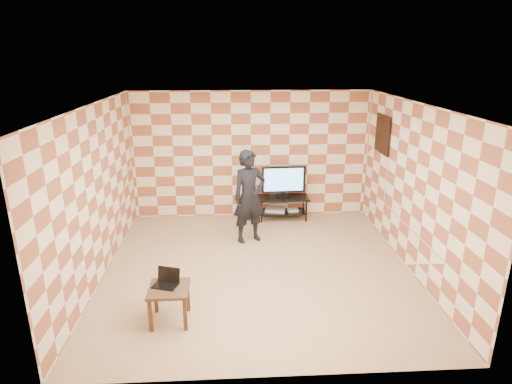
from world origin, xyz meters
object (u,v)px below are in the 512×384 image
tv (284,180)px  person (249,197)px  tv_stand (283,203)px  side_table (169,294)px

tv → person: bearing=-125.8°
tv_stand → side_table: size_ratio=2.03×
tv_stand → tv: 0.51m
person → tv: bearing=32.0°
tv_stand → person: 1.41m
side_table → tv: bearing=61.6°
tv_stand → person: person is taller
side_table → tv_stand: bearing=61.7°
tv_stand → tv: size_ratio=1.16×
side_table → person: 2.82m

